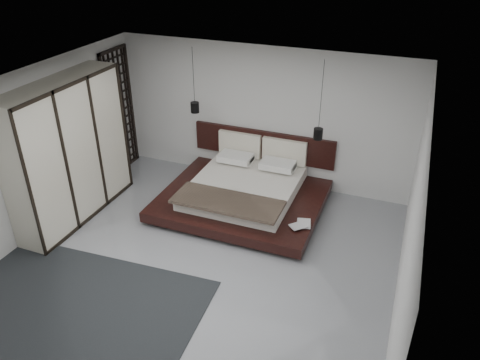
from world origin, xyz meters
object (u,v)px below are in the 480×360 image
at_px(pendant_right, 318,133).
at_px(rug, 68,315).
at_px(bed, 245,191).
at_px(lattice_screen, 120,111).
at_px(wardrobe, 69,152).
at_px(pendant_left, 195,107).

relative_size(pendant_right, rug, 0.40).
xyz_separation_m(bed, pendant_right, (1.21, 0.48, 1.18)).
height_order(bed, pendant_right, pendant_right).
xyz_separation_m(lattice_screen, wardrobe, (0.25, -1.95, -0.03)).
bearing_deg(rug, pendant_right, 58.81).
distance_m(lattice_screen, bed, 3.22).
bearing_deg(lattice_screen, wardrobe, -82.63).
distance_m(bed, rug, 3.83).
bearing_deg(bed, rug, -109.26).
relative_size(pendant_left, pendant_right, 0.88).
xyz_separation_m(bed, wardrobe, (-2.76, -1.40, 0.97)).
relative_size(bed, pendant_left, 2.35).
bearing_deg(pendant_left, bed, -21.66).
distance_m(wardrobe, rug, 2.95).
distance_m(pendant_left, rug, 4.40).
bearing_deg(rug, lattice_screen, 112.86).
relative_size(bed, rug, 0.82).
relative_size(lattice_screen, pendant_left, 2.07).
bearing_deg(wardrobe, lattice_screen, 97.37).
bearing_deg(pendant_left, pendant_right, -0.00).
bearing_deg(wardrobe, rug, -55.79).
height_order(pendant_left, wardrobe, pendant_left).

